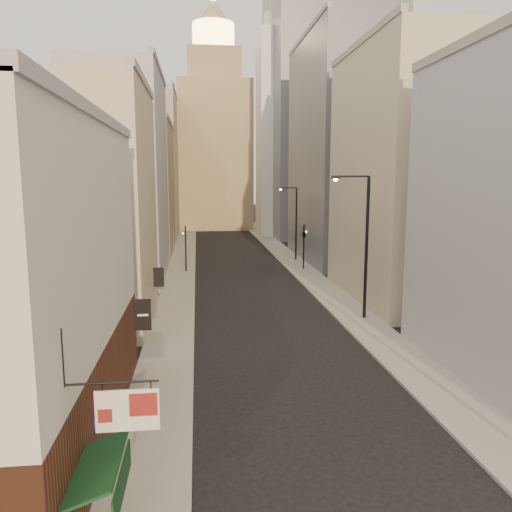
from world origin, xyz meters
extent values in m
cube|color=gray|center=(-6.50, 55.00, 0.07)|extent=(3.00, 140.00, 0.15)
cube|color=gray|center=(6.50, 55.00, 0.07)|extent=(3.00, 140.00, 0.15)
cube|color=#522B1A|center=(-11.00, 9.00, 2.00)|extent=(6.00, 16.00, 4.00)
cube|color=silver|center=(-11.00, 9.00, 8.00)|extent=(6.00, 16.00, 8.00)
cube|color=#A5A4AA|center=(-8.20, 9.00, 12.10)|extent=(0.60, 16.00, 0.40)
cylinder|color=black|center=(-6.90, 3.00, 4.90)|extent=(2.40, 0.06, 0.06)
cube|color=beige|center=(-6.50, 3.00, 4.15)|extent=(1.60, 0.06, 1.10)
cube|color=maroon|center=(-6.10, 3.00, 4.30)|extent=(0.70, 0.10, 0.60)
cube|color=maroon|center=(-7.05, 3.00, 4.05)|extent=(0.35, 0.10, 0.35)
cube|color=black|center=(-7.35, 3.20, 2.55)|extent=(1.25, 3.00, 0.52)
cube|color=black|center=(-6.75, 3.20, 2.05)|extent=(0.06, 3.00, 0.80)
cube|color=#142AAC|center=(-7.95, 6.20, 2.20)|extent=(0.08, 0.40, 0.50)
cube|color=black|center=(-7.30, 14.00, 3.60)|extent=(0.80, 0.08, 1.50)
cube|color=black|center=(-7.30, 24.00, 3.40)|extent=(0.70, 0.08, 1.30)
cube|color=#BCB195|center=(-12.00, 26.00, 8.00)|extent=(8.00, 12.00, 16.00)
cube|color=#A5A4AA|center=(-12.00, 42.00, 10.00)|extent=(8.00, 16.00, 20.00)
cube|color=#8F7C55|center=(-12.00, 60.00, 8.50)|extent=(8.00, 18.00, 17.00)
cube|color=gray|center=(-12.00, 80.00, 12.00)|extent=(8.00, 20.00, 24.00)
cube|color=#BCB195|center=(12.00, 30.00, 10.00)|extent=(8.00, 16.00, 20.00)
cube|color=gray|center=(12.00, 50.00, 13.00)|extent=(8.00, 20.00, 26.00)
cube|color=gray|center=(18.00, 78.00, 25.00)|extent=(20.00, 22.00, 50.00)
cube|color=#8F7C55|center=(-1.00, 92.00, 14.00)|extent=(14.00, 14.00, 28.00)
cube|color=#8F7C55|center=(-1.00, 92.00, 31.00)|extent=(10.00, 10.00, 6.00)
cylinder|color=#FFCC72|center=(-1.00, 92.00, 36.50)|extent=(8.00, 8.00, 5.00)
cone|color=#8F7C55|center=(-1.00, 92.00, 41.00)|extent=(7.00, 7.00, 5.00)
cube|color=silver|center=(10.00, 78.00, 17.00)|extent=(8.00, 8.00, 34.00)
cylinder|color=silver|center=(10.00, 78.00, 35.50)|extent=(6.00, 6.00, 3.00)
sphere|color=#A5A4AA|center=(10.00, 78.00, 38.00)|extent=(4.40, 4.40, 4.40)
cylinder|color=black|center=(6.99, 24.09, 5.03)|extent=(0.22, 0.22, 10.05)
cylinder|color=black|center=(5.93, 24.45, 10.05)|extent=(2.16, 0.84, 0.13)
cube|color=black|center=(4.88, 24.81, 9.99)|extent=(0.66, 0.43, 0.20)
sphere|color=orange|center=(4.88, 24.81, 9.85)|extent=(0.27, 0.27, 0.27)
cylinder|color=black|center=(7.10, 49.55, 4.39)|extent=(0.20, 0.20, 8.78)
cylinder|color=black|center=(6.13, 49.46, 8.78)|extent=(1.95, 0.30, 0.12)
cube|color=black|center=(5.16, 49.37, 8.73)|extent=(0.55, 0.26, 0.18)
sphere|color=orange|center=(5.16, 49.37, 8.60)|extent=(0.23, 0.23, 0.23)
cylinder|color=black|center=(-5.95, 43.48, 2.50)|extent=(0.16, 0.16, 5.00)
imported|color=black|center=(-5.95, 43.48, 4.20)|extent=(0.47, 0.47, 1.18)
sphere|color=#19E533|center=(-6.20, 43.48, 4.20)|extent=(0.16, 0.16, 0.16)
cylinder|color=black|center=(6.72, 43.33, 2.50)|extent=(0.16, 0.16, 5.00)
imported|color=black|center=(6.72, 43.33, 4.20)|extent=(0.64, 0.64, 1.38)
sphere|color=#19E533|center=(6.97, 43.33, 4.20)|extent=(0.16, 0.16, 0.16)
camera|label=1|loc=(-4.66, -9.11, 9.95)|focal=35.00mm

